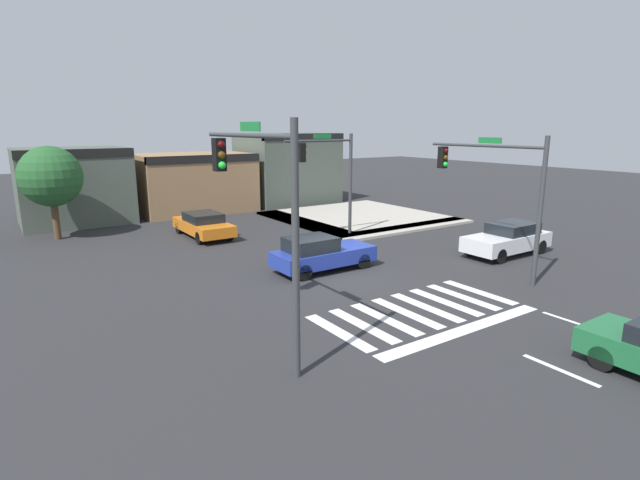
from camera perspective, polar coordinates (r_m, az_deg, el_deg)
The scene contains 12 objects.
ground_plane at distance 19.99m, azimuth 1.96°, elevation -4.28°, with size 120.00×120.00×0.00m, color #2B2B2D.
crosswalk_near at distance 16.78m, azimuth 11.15°, elevation -7.98°, with size 6.85×3.12×0.01m.
bike_detector_marking at distance 15.87m, azimuth 29.31°, elevation -10.73°, with size 1.05×1.05×0.01m.
curb_corner_northeast at distance 32.27m, azimuth 4.29°, elevation 2.52°, with size 10.00×10.60×0.15m.
storefront_row at distance 36.67m, azimuth -13.30°, elevation 7.18°, with size 22.25×5.65×5.46m.
traffic_signal_southeast at distance 21.07m, azimuth 19.53°, elevation 6.79°, with size 0.32×5.56×5.64m.
traffic_signal_southwest at distance 12.59m, azimuth -7.15°, elevation 5.17°, with size 0.32×4.86×6.15m.
traffic_signal_northeast at distance 26.13m, azimuth 1.09°, elevation 8.51°, with size 4.23×0.32×5.61m.
car_white at distance 24.84m, azimuth 21.03°, elevation 0.14°, with size 4.56×1.83×1.51m.
car_blue at distance 20.62m, azimuth 0.06°, elevation -1.57°, with size 4.39×1.80×1.51m.
car_orange at distance 27.76m, azimuth -13.42°, elevation 1.78°, with size 1.92×4.73×1.35m.
roadside_tree at distance 29.63m, azimuth -28.87°, elevation 6.46°, with size 3.19×3.19×5.00m.
Camera 1 is at (-11.29, -15.39, 5.95)m, focal length 27.49 mm.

